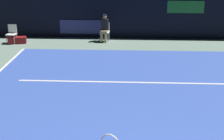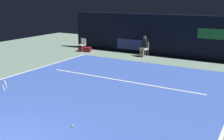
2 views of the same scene
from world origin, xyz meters
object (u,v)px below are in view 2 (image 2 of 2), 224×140
Objects in this scene: equipment_bag at (85,49)px; courtside_chair_near at (82,44)px; line_judge_on_chair at (144,46)px; tennis_ball at (73,126)px.

courtside_chair_near is at bearing 152.82° from equipment_bag.
courtside_chair_near is 1.05× the size of equipment_bag.
line_judge_on_chair is 4.24m from equipment_bag.
equipment_bag is (0.25, -0.07, -0.34)m from courtside_chair_near.
tennis_ball is at bearing -77.66° from line_judge_on_chair.
tennis_ball is at bearing -66.76° from equipment_bag.
tennis_ball is at bearing -55.13° from courtside_chair_near.
line_judge_on_chair is 1.50× the size of courtside_chair_near.
tennis_ball is (6.60, -9.47, -0.46)m from courtside_chair_near.
tennis_ball is 11.34m from equipment_bag.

